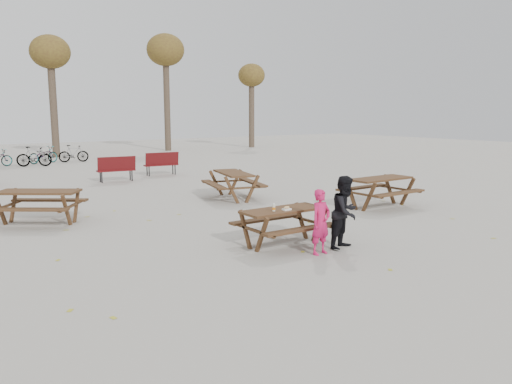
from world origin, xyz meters
TOP-DOWN VIEW (x-y plane):
  - ground at (0.00, 0.00)m, footprint 80.00×80.00m
  - main_picnic_table at (0.00, 0.00)m, footprint 1.80×1.45m
  - food_tray at (-0.03, -0.17)m, footprint 0.18×0.11m
  - bread_roll at (-0.03, -0.17)m, footprint 0.14×0.06m
  - soda_bottle at (-0.31, -0.10)m, footprint 0.07×0.07m
  - child at (0.19, -0.97)m, footprint 0.50×0.36m
  - adult at (0.92, -0.91)m, footprint 0.87×0.76m
  - picnic_table_east at (4.94, 1.76)m, footprint 2.08×1.70m
  - picnic_table_north at (-3.81, 5.07)m, footprint 2.50×2.41m
  - picnic_table_far at (2.14, 5.42)m, footprint 2.04×2.33m
  - park_bench_row at (-2.19, 12.20)m, footprint 11.71×2.53m
  - bicycle_row at (-2.10, 20.14)m, footprint 7.59×3.09m
  - tree_row at (0.90, 25.15)m, footprint 32.17×3.52m
  - fallen_leaves at (0.50, 2.50)m, footprint 11.00×11.00m

SIDE VIEW (x-z plane):
  - ground at x=0.00m, z-range 0.00..0.00m
  - fallen_leaves at x=0.50m, z-range 0.00..0.01m
  - picnic_table_north at x=-3.81m, z-range 0.00..0.84m
  - picnic_table_far at x=2.14m, z-range 0.00..0.86m
  - picnic_table_east at x=4.94m, z-range 0.00..0.88m
  - bicycle_row at x=-2.10m, z-range -0.04..0.98m
  - park_bench_row at x=-2.19m, z-range 0.00..1.03m
  - main_picnic_table at x=0.00m, z-range 0.20..0.97m
  - child at x=0.19m, z-range 0.00..1.30m
  - adult at x=0.92m, z-range 0.00..1.50m
  - food_tray at x=-0.03m, z-range 0.78..0.81m
  - bread_roll at x=-0.03m, z-range 0.81..0.86m
  - soda_bottle at x=-0.31m, z-range 0.76..0.93m
  - tree_row at x=0.90m, z-range 2.06..10.32m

